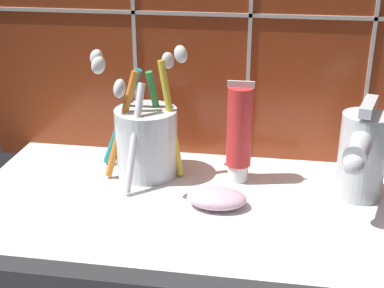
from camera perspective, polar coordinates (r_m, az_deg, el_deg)
name	(u,v)px	position (r cm, az deg, el deg)	size (l,w,h in cm)	color
sink_counter	(223,210)	(65.65, 3.38, -7.02)	(62.75, 28.98, 2.00)	white
toothbrush_cup	(146,138)	(70.33, -4.95, 0.63)	(14.03, 12.47, 17.81)	silver
toothpaste_tube	(239,133)	(68.02, 5.07, 1.20)	(3.37, 3.21, 13.45)	white
sink_faucet	(362,154)	(66.61, 17.63, -1.02)	(6.14, 11.68, 12.25)	silver
soap_bar	(217,198)	(63.87, 2.64, -5.80)	(7.17, 4.82, 2.12)	#DBB2C6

